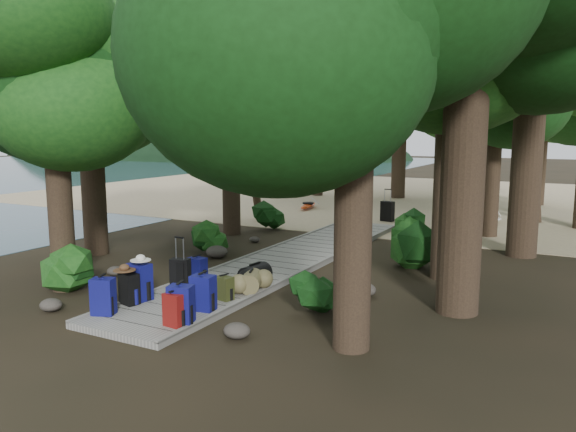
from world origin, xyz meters
The scene contains 51 objects.
ground centered at (0.00, 0.00, 0.00)m, with size 120.00×120.00×0.00m, color black.
sand_beach centered at (0.00, 16.00, 0.01)m, with size 40.00×22.00×0.02m, color tan.
water_bay centered at (-32.00, 25.00, 0.00)m, with size 50.00×60.00×0.02m, color #26424F.
distant_hill centered at (-40.00, 48.00, 0.00)m, with size 32.00×16.00×12.00m, color black.
boardwalk centered at (0.00, 1.00, 0.06)m, with size 2.00×12.00×0.12m, color gray.
backpack_left_a centered at (-0.74, -4.40, 0.48)m, with size 0.38×0.27×0.72m, color navy, non-canonical shape.
backpack_left_b centered at (-0.77, -3.74, 0.44)m, with size 0.35×0.25×0.64m, color black, non-canonical shape.
backpack_left_c centered at (-0.78, -3.44, 0.51)m, with size 0.42×0.30×0.78m, color navy, non-canonical shape.
backpack_left_d centered at (-0.63, -1.87, 0.40)m, with size 0.37×0.27×0.56m, color navy, non-canonical shape.
backpack_right_a centered at (0.74, -4.27, 0.43)m, with size 0.34×0.24×0.61m, color maroon, non-canonical shape.
backpack_right_b centered at (0.76, -4.14, 0.48)m, with size 0.40×0.28×0.73m, color navy, non-canonical shape.
backpack_right_c centered at (0.65, -3.39, 0.47)m, with size 0.41×0.29×0.70m, color navy, non-canonical shape.
backpack_right_d centered at (0.62, -2.69, 0.37)m, with size 0.32×0.23×0.49m, color #333614, non-canonical shape.
duffel_right_khaki centered at (0.79, -1.98, 0.32)m, with size 0.41×0.61×0.41m, color brown, non-canonical shape.
duffel_right_black centered at (0.59, -1.51, 0.33)m, with size 0.42×0.67×0.42m, color black, non-canonical shape.
suitcase_on_boardwalk centered at (-0.62, -2.45, 0.42)m, with size 0.39×0.21×0.61m, color black, non-canonical shape.
lone_suitcase_on_sand centered at (0.23, 8.29, 0.38)m, with size 0.46×0.26×0.72m, color black, non-canonical shape.
hat_brown centered at (-0.82, -3.78, 0.82)m, with size 0.41×0.41×0.12m, color #51351E, non-canonical shape.
hat_white centered at (-0.70, -3.48, 0.96)m, with size 0.38×0.38×0.13m, color silver, non-canonical shape.
kayak centered at (-3.73, 9.84, 0.19)m, with size 0.76×3.50×0.35m, color #C13810.
sun_lounger centered at (3.58, 9.22, 0.29)m, with size 0.55×1.70×0.55m, color silver, non-canonical shape.
tree_right_a centered at (3.53, -3.52, 4.07)m, with size 4.88×4.88×8.14m, color black, non-canonical shape.
tree_right_b centered at (4.60, -0.99, 5.48)m, with size 6.14×6.14×10.97m, color black, non-canonical shape.
tree_right_c centered at (3.87, 1.32, 4.74)m, with size 5.48×5.48×9.48m, color black, non-canonical shape.
tree_right_d centered at (5.14, 4.54, 5.53)m, with size 6.03×6.03×11.06m, color black, non-canonical shape.
tree_right_e centered at (3.92, 7.04, 3.97)m, with size 4.41×4.41×7.95m, color black, non-canonical shape.
tree_left_a centered at (-2.94, -3.36, 3.59)m, with size 4.30×4.30×7.17m, color black, non-canonical shape.
tree_left_b centered at (-5.00, -0.56, 4.50)m, with size 5.00×5.00×9.01m, color black, non-canonical shape.
tree_left_c centered at (-3.40, 3.59, 4.06)m, with size 4.67×4.67×8.13m, color black, non-canonical shape.
tree_back_a centered at (-1.58, 15.43, 4.84)m, with size 5.60×5.60×9.69m, color black, non-canonical shape.
tree_back_b centered at (1.48, 16.69, 4.73)m, with size 5.30×5.30×9.46m, color black, non-canonical shape.
tree_back_c centered at (4.67, 15.77, 3.92)m, with size 4.35×4.35×7.83m, color black, non-canonical shape.
tree_back_d centered at (-5.48, 14.51, 3.75)m, with size 4.51×4.51×7.51m, color black, non-canonical shape.
palm_right_a centered at (3.17, 6.65, 3.68)m, with size 4.32×4.32×7.36m, color #144413, non-canonical shape.
palm_right_b centered at (5.02, 10.89, 4.69)m, with size 4.86×4.86×9.38m, color #144413, non-canonical shape.
palm_right_c centered at (2.28, 12.43, 3.61)m, with size 4.54×4.54×7.22m, color #144413, non-canonical shape.
palm_left_a centered at (-4.30, 6.40, 3.17)m, with size 3.98×3.98×6.34m, color #144413, non-canonical shape.
rock_left_a centered at (-2.01, -4.47, 0.12)m, with size 0.42×0.38×0.23m, color #4C473F, non-canonical shape.
rock_left_b centered at (-2.84, -2.03, 0.11)m, with size 0.40×0.36×0.22m, color #4C473F, non-canonical shape.
rock_left_c centered at (-1.85, 0.56, 0.16)m, with size 0.58×0.52×0.32m, color #4C473F, non-canonical shape.
rock_left_d centered at (-2.04, 2.76, 0.09)m, with size 0.32×0.29×0.17m, color #4C473F, non-canonical shape.
rock_right_a centered at (1.76, -3.99, 0.12)m, with size 0.45×0.40×0.25m, color #4C473F, non-canonical shape.
rock_right_b centered at (2.74, -0.87, 0.14)m, with size 0.51×0.46×0.28m, color #4C473F, non-canonical shape.
rock_right_c centered at (1.42, 1.99, 0.08)m, with size 0.29×0.26×0.16m, color #4C473F, non-canonical shape.
rock_right_d centered at (2.47, 3.74, 0.17)m, with size 0.61×0.55×0.34m, color #4C473F, non-canonical shape.
shrub_left_a centered at (-2.62, -3.35, 0.53)m, with size 1.17×1.17×1.06m, color #154715, non-canonical shape.
shrub_left_b centered at (-2.32, 0.96, 0.40)m, with size 0.89×0.89×0.80m, color #154715, non-canonical shape.
shrub_left_c centered at (-2.70, 4.82, 0.48)m, with size 1.06×1.06×0.96m, color #154715, non-canonical shape.
shrub_right_a centered at (2.34, -2.27, 0.39)m, with size 0.86×0.86×0.78m, color #154715, non-canonical shape.
shrub_right_b centered at (2.94, 2.02, 0.59)m, with size 1.32×1.32×1.19m, color #154715, non-canonical shape.
shrub_right_c centered at (1.74, 5.66, 0.39)m, with size 0.86×0.86×0.77m, color #154715, non-canonical shape.
Camera 1 is at (6.54, -11.20, 3.31)m, focal length 35.00 mm.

